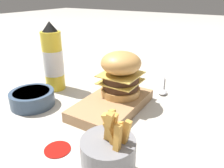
{
  "coord_description": "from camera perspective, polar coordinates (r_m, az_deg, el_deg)",
  "views": [
    {
      "loc": [
        -0.52,
        -0.23,
        0.32
      ],
      "look_at": [
        -0.04,
        0.06,
        0.08
      ],
      "focal_mm": 35.0,
      "sensor_mm": 36.0,
      "label": 1
    }
  ],
  "objects": [
    {
      "name": "spoon",
      "position": [
        0.77,
        13.14,
        -1.39
      ],
      "size": [
        0.16,
        0.06,
        0.01
      ],
      "rotation": [
        0.0,
        0.0,
        3.44
      ],
      "color": "#B2B2B7",
      "rests_on": "ground_plane"
    },
    {
      "name": "ground_plane",
      "position": [
        0.65,
        6.16,
        -6.28
      ],
      "size": [
        6.0,
        6.0,
        0.0
      ],
      "primitive_type": "plane",
      "color": "#B7B2A8"
    },
    {
      "name": "serving_board",
      "position": [
        0.63,
        -0.0,
        -5.4
      ],
      "size": [
        0.25,
        0.15,
        0.03
      ],
      "color": "#A37A51",
      "rests_on": "ground_plane"
    },
    {
      "name": "ketchup_puddle",
      "position": [
        0.51,
        -14.06,
        -16.15
      ],
      "size": [
        0.06,
        0.06,
        0.0
      ],
      "color": "#9E140F",
      "rests_on": "ground_plane"
    },
    {
      "name": "burger",
      "position": [
        0.64,
        2.31,
        2.81
      ],
      "size": [
        0.12,
        0.12,
        0.13
      ],
      "color": "tan",
      "rests_on": "serving_board"
    },
    {
      "name": "ketchup_bottle",
      "position": [
        0.76,
        -15.12,
        6.13
      ],
      "size": [
        0.07,
        0.07,
        0.23
      ],
      "color": "yellow",
      "rests_on": "ground_plane"
    },
    {
      "name": "side_bowl",
      "position": [
        0.69,
        -20.1,
        -3.4
      ],
      "size": [
        0.13,
        0.13,
        0.04
      ],
      "color": "#384C66",
      "rests_on": "ground_plane"
    },
    {
      "name": "fries_basket",
      "position": [
        0.41,
        -0.86,
        -18.78
      ],
      "size": [
        0.1,
        0.1,
        0.15
      ],
      "color": "slate",
      "rests_on": "ground_plane"
    }
  ]
}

